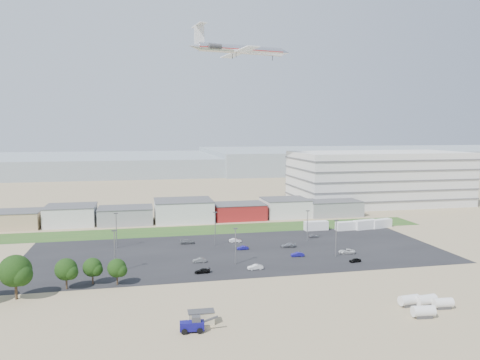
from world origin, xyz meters
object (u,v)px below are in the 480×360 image
object	(u,v)px
parked_car_6	(187,242)
parked_car_11	(235,240)
airliner	(241,49)
parked_car_3	(202,271)
parked_car_0	(347,251)
storage_tank_nw	(409,300)
parked_car_2	(355,260)
parked_car_7	(243,248)
telehandler	(192,324)
parked_car_4	(199,260)
parked_car_1	(297,254)
box_trailer_a	(316,226)
parked_car_8	(314,236)
parked_car_13	(255,267)
portable_shed	(201,317)
parked_car_12	(288,245)

from	to	relation	value
parked_car_6	parked_car_11	distance (m)	15.05
airliner	parked_car_3	bearing A→B (deg)	-118.25
airliner	parked_car_0	world-z (taller)	airliner
storage_tank_nw	parked_car_6	size ratio (longest dim) A/B	0.91
parked_car_2	parked_car_6	distance (m)	51.55
parked_car_7	parked_car_2	bearing A→B (deg)	52.27
telehandler	parked_car_3	distance (m)	34.06
parked_car_4	parked_car_7	xyz separation A→B (m)	(14.22, 10.76, -0.03)
storage_tank_nw	parked_car_1	distance (m)	41.24
storage_tank_nw	parked_car_6	xyz separation A→B (m)	(-38.31, 61.48, -0.58)
box_trailer_a	parked_car_8	world-z (taller)	box_trailer_a
telehandler	parked_car_13	bearing A→B (deg)	63.85
parked_car_4	portable_shed	bearing A→B (deg)	-1.48
parked_car_0	parked_car_12	bearing A→B (deg)	-118.26
parked_car_1	parked_car_4	xyz separation A→B (m)	(-27.61, -0.12, -0.01)
parked_car_12	portable_shed	bearing A→B (deg)	-29.27
parked_car_2	parked_car_7	xyz separation A→B (m)	(-26.60, 19.32, 0.02)
portable_shed	parked_car_6	distance (m)	61.47
airliner	parked_car_6	world-z (taller)	airliner
parked_car_8	parked_car_7	bearing A→B (deg)	118.80
parked_car_6	parked_car_13	world-z (taller)	parked_car_6
parked_car_8	portable_shed	bearing A→B (deg)	150.31
parked_car_3	parked_car_13	xyz separation A→B (m)	(13.55, 0.17, 0.08)
parked_car_8	parked_car_12	size ratio (longest dim) A/B	0.72
parked_car_12	parked_car_6	bearing A→B (deg)	-106.51
airliner	parked_car_2	bearing A→B (deg)	-92.44
box_trailer_a	parked_car_6	xyz separation A→B (m)	(-46.72, -10.60, -0.93)
parked_car_1	parked_car_13	bearing A→B (deg)	-52.52
parked_car_2	parked_car_3	xyz separation A→B (m)	(-41.32, -0.97, 0.01)
parked_car_4	parked_car_8	size ratio (longest dim) A/B	1.15
parked_car_7	portable_shed	bearing A→B (deg)	-22.30
airliner	parked_car_3	world-z (taller)	airliner
storage_tank_nw	parked_car_8	world-z (taller)	storage_tank_nw
box_trailer_a	parked_car_1	bearing A→B (deg)	-120.44
parked_car_4	storage_tank_nw	bearing A→B (deg)	48.31
telehandler	parked_car_3	world-z (taller)	telehandler
storage_tank_nw	parked_car_2	xyz separation A→B (m)	(3.57, 31.41, -0.68)
telehandler	storage_tank_nw	size ratio (longest dim) A/B	1.66
telehandler	parked_car_0	bearing A→B (deg)	45.60
parked_car_1	parked_car_8	xyz separation A→B (m)	(13.04, 21.29, -0.07)
parked_car_4	parked_car_13	bearing A→B (deg)	59.68
box_trailer_a	parked_car_3	xyz separation A→B (m)	(-46.17, -41.63, -1.02)
parked_car_2	parked_car_3	bearing A→B (deg)	-94.11
parked_car_0	parked_car_6	distance (m)	48.50
parked_car_7	parked_car_12	bearing A→B (deg)	87.57
airliner	parked_car_13	size ratio (longest dim) A/B	12.00
parked_car_1	parked_car_8	distance (m)	24.96
box_trailer_a	parked_car_3	bearing A→B (deg)	-138.96
parked_car_1	parked_car_12	world-z (taller)	parked_car_12
box_trailer_a	parked_car_7	bearing A→B (deg)	-146.83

